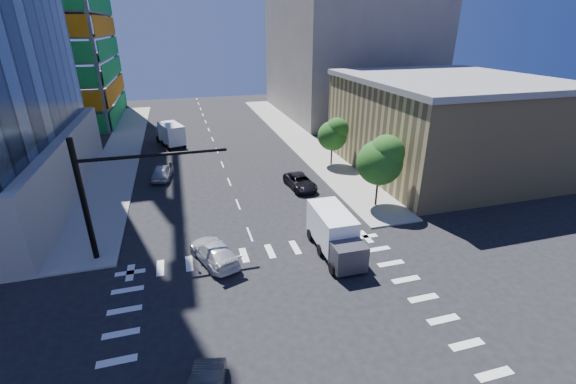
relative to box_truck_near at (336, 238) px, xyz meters
name	(u,v)px	position (x,y,z in m)	size (l,w,h in m)	color
ground	(291,339)	(-5.61, -7.24, -1.39)	(160.00, 160.00, 0.00)	black
road_markings	(291,339)	(-5.61, -7.24, -1.39)	(20.00, 20.00, 0.01)	silver
sidewalk_ne	(295,136)	(6.89, 32.76, -1.32)	(5.00, 60.00, 0.15)	gray
sidewalk_nw	(123,149)	(-18.11, 32.76, -1.32)	(5.00, 60.00, 0.15)	gray
commercial_building	(444,124)	(19.39, 14.76, 3.92)	(20.50, 22.50, 10.60)	tan
bg_building_ne	(347,36)	(21.39, 47.76, 12.61)	(24.00, 30.00, 28.00)	slate
signal_mast_nw	(105,188)	(-15.61, 4.26, 4.10)	(10.20, 0.40, 9.00)	black
tree_south	(382,159)	(7.02, 6.66, 3.29)	(4.16, 4.16, 6.82)	#382316
tree_north	(334,134)	(7.32, 18.66, 2.59)	(3.54, 3.52, 5.78)	#382316
car_nb_far	(300,182)	(1.36, 12.94, -0.69)	(2.33, 5.05, 1.40)	black
car_sb_near	(214,252)	(-8.80, 1.63, -0.63)	(2.14, 5.27, 1.53)	silver
car_sb_mid	(162,172)	(-12.60, 19.82, -0.59)	(1.90, 4.72, 1.61)	#B5B9BD
box_truck_near	(336,238)	(0.00, 0.00, 0.00)	(2.63, 6.04, 3.15)	black
box_truck_far	(170,135)	(-11.67, 33.45, 0.02)	(4.26, 6.59, 3.20)	black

